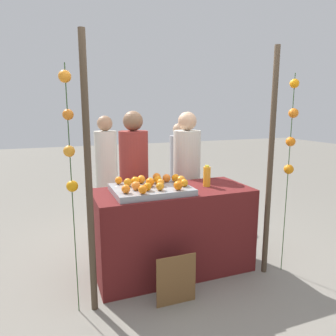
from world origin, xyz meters
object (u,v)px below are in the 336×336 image
object	(u,v)px
orange_1	(147,187)
vendor_right	(187,184)
stall_counter	(173,230)
juice_bottle	(207,176)
orange_0	(157,177)
vendor_left	(134,188)
chalkboard_sign	(176,280)

from	to	relation	value
orange_1	vendor_right	world-z (taller)	vendor_right
stall_counter	juice_bottle	size ratio (longest dim) A/B	7.09
vendor_right	orange_1	bearing A→B (deg)	-134.68
orange_0	vendor_left	world-z (taller)	vendor_left
orange_0	chalkboard_sign	distance (m)	1.10
orange_0	vendor_left	size ratio (longest dim) A/B	0.05
vendor_left	vendor_right	size ratio (longest dim) A/B	1.01
vendor_left	chalkboard_sign	bearing A→B (deg)	-87.49
vendor_left	vendor_right	world-z (taller)	vendor_left
juice_bottle	vendor_left	size ratio (longest dim) A/B	0.14
orange_0	orange_1	world-z (taller)	orange_0
chalkboard_sign	orange_0	bearing A→B (deg)	83.34
orange_1	vendor_right	distance (m)	1.09
orange_0	orange_1	xyz separation A→B (m)	(-0.22, -0.36, -0.00)
orange_1	chalkboard_sign	size ratio (longest dim) A/B	0.17
stall_counter	orange_0	size ratio (longest dim) A/B	19.14
stall_counter	orange_0	distance (m)	0.59
orange_1	vendor_left	size ratio (longest dim) A/B	0.05
orange_0	vendor_left	bearing A→B (deg)	108.93
orange_0	vendor_right	distance (m)	0.70
chalkboard_sign	vendor_right	xyz separation A→B (m)	(0.63, 1.17, 0.56)
juice_bottle	vendor_right	distance (m)	0.63
orange_1	juice_bottle	distance (m)	0.74
orange_1	vendor_left	world-z (taller)	vendor_left
stall_counter	orange_0	world-z (taller)	orange_0
orange_1	vendor_left	distance (m)	0.81
stall_counter	chalkboard_sign	xyz separation A→B (m)	(-0.20, -0.58, -0.22)
orange_1	vendor_right	xyz separation A→B (m)	(0.75, 0.76, -0.21)
orange_1	orange_0	bearing A→B (deg)	59.06
stall_counter	vendor_left	size ratio (longest dim) A/B	0.96
orange_0	orange_1	bearing A→B (deg)	-120.94
chalkboard_sign	vendor_right	world-z (taller)	vendor_right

